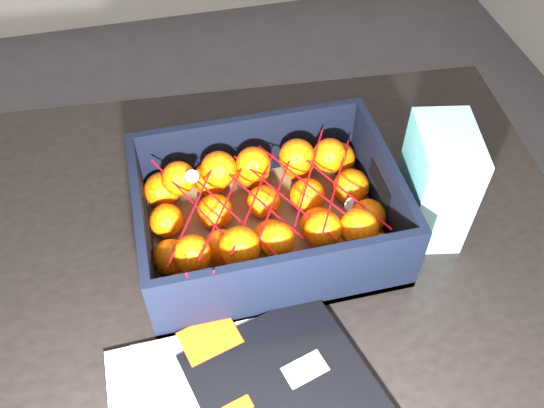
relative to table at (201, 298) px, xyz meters
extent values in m
plane|color=#3A393C|center=(-0.22, 0.16, -0.65)|extent=(3.50, 3.50, 0.00)
cube|color=black|center=(0.00, 0.00, 0.08)|extent=(1.26, 0.89, 0.04)
cylinder|color=black|center=(0.55, 0.35, -0.30)|extent=(0.06, 0.06, 0.71)
cube|color=#EE3C0C|center=(0.00, -0.14, 0.12)|extent=(0.09, 0.07, 0.00)
cube|color=white|center=(0.11, -0.21, 0.12)|extent=(0.06, 0.05, 0.00)
cube|color=olive|center=(0.12, 0.03, 0.10)|extent=(0.37, 0.28, 0.01)
cube|color=black|center=(0.12, 0.16, 0.16)|extent=(0.37, 0.01, 0.13)
cube|color=black|center=(0.12, -0.11, 0.16)|extent=(0.37, 0.01, 0.13)
cube|color=black|center=(-0.06, 0.03, 0.16)|extent=(0.01, 0.26, 0.13)
cube|color=black|center=(0.30, 0.03, 0.16)|extent=(0.01, 0.26, 0.13)
sphere|color=#FF5A05|center=(-0.03, -0.07, 0.14)|extent=(0.05, 0.05, 0.05)
sphere|color=#FF5A05|center=(-0.03, -0.01, 0.14)|extent=(0.05, 0.05, 0.05)
sphere|color=#FF5A05|center=(-0.03, 0.06, 0.14)|extent=(0.05, 0.05, 0.05)
sphere|color=#FF5A05|center=(-0.03, 0.12, 0.14)|extent=(0.06, 0.06, 0.06)
sphere|color=#FF5A05|center=(0.04, -0.08, 0.14)|extent=(0.05, 0.05, 0.05)
sphere|color=#FF5A05|center=(0.04, -0.01, 0.14)|extent=(0.06, 0.06, 0.06)
sphere|color=#FF5A05|center=(0.04, 0.06, 0.14)|extent=(0.05, 0.05, 0.05)
sphere|color=#FF5A05|center=(0.05, 0.13, 0.14)|extent=(0.06, 0.06, 0.06)
sphere|color=#FF5A05|center=(0.12, -0.07, 0.14)|extent=(0.05, 0.05, 0.05)
sphere|color=#FF5A05|center=(0.12, -0.01, 0.14)|extent=(0.05, 0.05, 0.05)
sphere|color=#FF5A05|center=(0.12, 0.06, 0.14)|extent=(0.05, 0.05, 0.05)
sphere|color=#FF5A05|center=(0.12, 0.13, 0.14)|extent=(0.06, 0.06, 0.06)
sphere|color=#FF5A05|center=(0.20, -0.07, 0.14)|extent=(0.06, 0.06, 0.06)
sphere|color=#FF5A05|center=(0.19, 0.00, 0.14)|extent=(0.06, 0.06, 0.06)
sphere|color=#FF5A05|center=(0.19, 0.06, 0.14)|extent=(0.06, 0.06, 0.06)
sphere|color=#FF5A05|center=(0.19, 0.13, 0.14)|extent=(0.05, 0.05, 0.05)
sphere|color=#FF5A05|center=(0.26, -0.07, 0.14)|extent=(0.06, 0.06, 0.06)
sphere|color=#FF5A05|center=(0.27, 0.00, 0.14)|extent=(0.05, 0.05, 0.05)
sphere|color=#FF5A05|center=(0.26, 0.06, 0.14)|extent=(0.06, 0.06, 0.06)
sphere|color=#FF5A05|center=(0.26, 0.13, 0.14)|extent=(0.05, 0.05, 0.05)
sphere|color=#FF5A05|center=(0.00, -0.04, 0.18)|extent=(0.05, 0.05, 0.05)
sphere|color=#FF5A05|center=(0.00, 0.10, 0.18)|extent=(0.05, 0.05, 0.05)
sphere|color=#FF5A05|center=(0.06, -0.05, 0.18)|extent=(0.06, 0.06, 0.06)
sphere|color=#FF5A05|center=(0.06, 0.10, 0.18)|extent=(0.06, 0.06, 0.06)
sphere|color=#FF5A05|center=(0.11, -0.05, 0.18)|extent=(0.05, 0.05, 0.05)
sphere|color=#FF5A05|center=(0.11, 0.10, 0.18)|extent=(0.05, 0.05, 0.05)
sphere|color=#FF5A05|center=(0.18, -0.04, 0.18)|extent=(0.05, 0.05, 0.05)
sphere|color=#FF5A05|center=(0.18, 0.10, 0.18)|extent=(0.06, 0.06, 0.06)
sphere|color=#FF5A05|center=(0.23, -0.05, 0.18)|extent=(0.06, 0.06, 0.06)
sphere|color=#FF5A05|center=(0.23, 0.10, 0.18)|extent=(0.05, 0.05, 0.05)
cylinder|color=red|center=(0.02, 0.03, 0.19)|extent=(0.10, 0.19, 0.02)
cylinder|color=red|center=(0.06, 0.02, 0.19)|extent=(0.10, 0.19, 0.01)
cylinder|color=red|center=(0.10, 0.03, 0.19)|extent=(0.10, 0.19, 0.01)
cylinder|color=red|center=(0.14, 0.02, 0.20)|extent=(0.10, 0.19, 0.01)
cylinder|color=red|center=(0.18, 0.03, 0.20)|extent=(0.10, 0.19, 0.01)
cylinder|color=red|center=(0.22, 0.03, 0.19)|extent=(0.10, 0.19, 0.01)
cylinder|color=red|center=(0.02, 0.03, 0.20)|extent=(0.10, 0.19, 0.00)
cylinder|color=red|center=(0.06, 0.02, 0.20)|extent=(0.10, 0.19, 0.02)
cylinder|color=red|center=(0.10, 0.02, 0.20)|extent=(0.10, 0.19, 0.02)
cylinder|color=red|center=(0.14, 0.03, 0.20)|extent=(0.10, 0.19, 0.03)
cylinder|color=red|center=(0.18, 0.03, 0.19)|extent=(0.10, 0.19, 0.02)
cylinder|color=red|center=(0.22, 0.02, 0.20)|extent=(0.10, 0.19, 0.03)
cylinder|color=red|center=(-0.01, -0.10, 0.20)|extent=(0.00, 0.03, 0.09)
cylinder|color=red|center=(0.02, -0.10, 0.20)|extent=(0.01, 0.04, 0.08)
cube|color=silver|center=(0.37, -0.01, 0.19)|extent=(0.10, 0.14, 0.19)
camera|label=1|loc=(0.00, -0.51, 0.82)|focal=38.58mm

